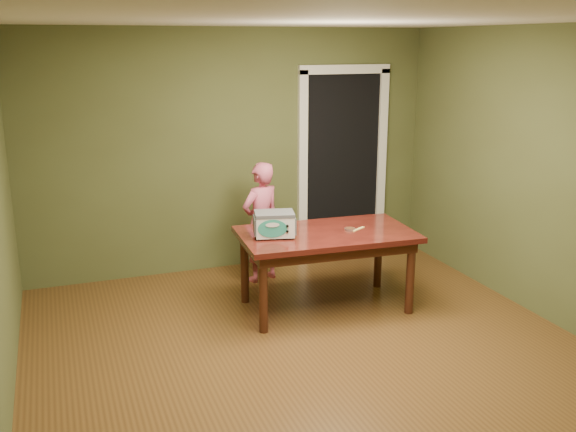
# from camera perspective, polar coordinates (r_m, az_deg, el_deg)

# --- Properties ---
(floor) EXTENTS (5.00, 5.00, 0.00)m
(floor) POSITION_cam_1_polar(r_m,az_deg,el_deg) (5.16, 3.15, -13.12)
(floor) COLOR brown
(floor) RESTS_ON ground
(room_shell) EXTENTS (4.52, 5.02, 2.61)m
(room_shell) POSITION_cam_1_polar(r_m,az_deg,el_deg) (4.60, 3.46, 5.94)
(room_shell) COLOR #4C542D
(room_shell) RESTS_ON ground
(doorway) EXTENTS (1.10, 0.66, 2.25)m
(doorway) POSITION_cam_1_polar(r_m,az_deg,el_deg) (7.73, 3.91, 4.85)
(doorway) COLOR black
(doorway) RESTS_ON ground
(dining_table) EXTENTS (1.65, 0.99, 0.75)m
(dining_table) POSITION_cam_1_polar(r_m,az_deg,el_deg) (5.96, 3.42, -2.33)
(dining_table) COLOR #35100C
(dining_table) RESTS_ON floor
(toy_oven) EXTENTS (0.41, 0.32, 0.23)m
(toy_oven) POSITION_cam_1_polar(r_m,az_deg,el_deg) (5.74, -1.22, -0.66)
(toy_oven) COLOR #4C4F54
(toy_oven) RESTS_ON dining_table
(baking_pan) EXTENTS (0.10, 0.10, 0.02)m
(baking_pan) POSITION_cam_1_polar(r_m,az_deg,el_deg) (5.99, 5.53, -1.16)
(baking_pan) COLOR silver
(baking_pan) RESTS_ON dining_table
(spatula) EXTENTS (0.17, 0.11, 0.01)m
(spatula) POSITION_cam_1_polar(r_m,az_deg,el_deg) (6.03, 6.28, -1.16)
(spatula) COLOR #FFD96E
(spatula) RESTS_ON dining_table
(child) EXTENTS (0.54, 0.45, 1.27)m
(child) POSITION_cam_1_polar(r_m,az_deg,el_deg) (6.67, -2.42, -0.55)
(child) COLOR #D05576
(child) RESTS_ON floor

